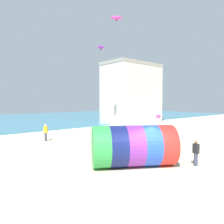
{
  "coord_description": "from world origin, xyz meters",
  "views": [
    {
      "loc": [
        -9.1,
        -7.18,
        4.02
      ],
      "look_at": [
        0.48,
        4.07,
        3.26
      ],
      "focal_mm": 35.0,
      "sensor_mm": 36.0,
      "label": 1
    }
  ],
  "objects_px": {
    "giant_inflatable_tube": "(134,146)",
    "kite_magenta_parafoil": "(116,18)",
    "beach_flag": "(159,118)",
    "kite_purple_parafoil": "(101,47)",
    "kite_handler": "(196,153)",
    "bystander_near_water": "(46,132)"
  },
  "relations": [
    {
      "from": "giant_inflatable_tube",
      "to": "kite_purple_parafoil",
      "type": "height_order",
      "value": "kite_purple_parafoil"
    },
    {
      "from": "giant_inflatable_tube",
      "to": "beach_flag",
      "type": "bearing_deg",
      "value": 17.89
    },
    {
      "from": "giant_inflatable_tube",
      "to": "bystander_near_water",
      "type": "distance_m",
      "value": 11.52
    },
    {
      "from": "kite_handler",
      "to": "kite_purple_parafoil",
      "type": "relative_size",
      "value": 2.36
    },
    {
      "from": "giant_inflatable_tube",
      "to": "kite_purple_parafoil",
      "type": "relative_size",
      "value": 8.12
    },
    {
      "from": "kite_handler",
      "to": "kite_purple_parafoil",
      "type": "distance_m",
      "value": 9.88
    },
    {
      "from": "kite_purple_parafoil",
      "to": "kite_handler",
      "type": "bearing_deg",
      "value": -67.93
    },
    {
      "from": "kite_magenta_parafoil",
      "to": "kite_handler",
      "type": "bearing_deg",
      "value": -103.68
    },
    {
      "from": "kite_handler",
      "to": "kite_purple_parafoil",
      "type": "height_order",
      "value": "kite_purple_parafoil"
    },
    {
      "from": "kite_handler",
      "to": "kite_magenta_parafoil",
      "type": "bearing_deg",
      "value": 76.32
    },
    {
      "from": "kite_handler",
      "to": "kite_magenta_parafoil",
      "type": "relative_size",
      "value": 1.33
    },
    {
      "from": "kite_purple_parafoil",
      "to": "beach_flag",
      "type": "relative_size",
      "value": 0.23
    },
    {
      "from": "kite_magenta_parafoil",
      "to": "bystander_near_water",
      "type": "relative_size",
      "value": 0.7
    },
    {
      "from": "giant_inflatable_tube",
      "to": "kite_magenta_parafoil",
      "type": "distance_m",
      "value": 14.66
    },
    {
      "from": "bystander_near_water",
      "to": "kite_magenta_parafoil",
      "type": "bearing_deg",
      "value": -31.97
    },
    {
      "from": "giant_inflatable_tube",
      "to": "kite_purple_parafoil",
      "type": "distance_m",
      "value": 7.76
    },
    {
      "from": "kite_handler",
      "to": "bystander_near_water",
      "type": "relative_size",
      "value": 0.94
    },
    {
      "from": "kite_magenta_parafoil",
      "to": "beach_flag",
      "type": "xyz_separation_m",
      "value": [
        -1.04,
        -6.29,
        -9.84
      ]
    },
    {
      "from": "kite_purple_parafoil",
      "to": "bystander_near_water",
      "type": "relative_size",
      "value": 0.4
    },
    {
      "from": "kite_purple_parafoil",
      "to": "kite_magenta_parafoil",
      "type": "relative_size",
      "value": 0.56
    },
    {
      "from": "kite_magenta_parafoil",
      "to": "giant_inflatable_tube",
      "type": "bearing_deg",
      "value": -125.17
    },
    {
      "from": "bystander_near_water",
      "to": "kite_handler",
      "type": "bearing_deg",
      "value": -75.59
    }
  ]
}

